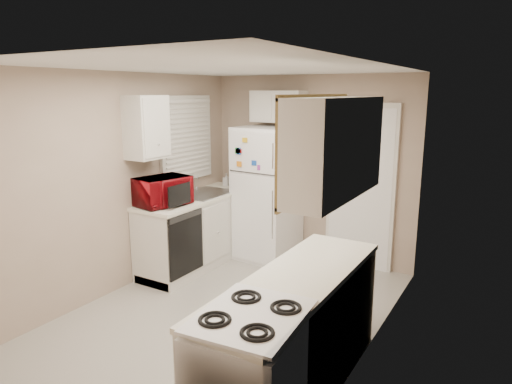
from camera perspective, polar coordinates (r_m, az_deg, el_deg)
The scene contains 18 objects.
floor at distance 4.81m, azimuth -3.14°, elevation -14.65°, with size 3.80×3.80×0.00m, color beige.
ceiling at distance 4.29m, azimuth -3.53°, elevation 15.26°, with size 3.80×3.80×0.00m, color white.
wall_left at distance 5.29m, azimuth -16.03°, elevation 1.19°, with size 3.80×3.80×0.00m, color tan.
wall_right at distance 3.81m, azimuth 14.45°, elevation -2.97°, with size 3.80×3.80×0.00m, color tan.
wall_back at distance 6.03m, azimuth 6.80°, elevation 2.93°, with size 2.80×2.80×0.00m, color tan.
wall_front at distance 3.07m, azimuth -23.67°, elevation -7.41°, with size 2.80×2.80×0.00m, color tan.
left_counter at distance 5.92m, azimuth -7.24°, elevation -4.74°, with size 0.60×1.80×0.90m, color silver.
dishwasher at distance 5.29m, azimuth -8.75°, elevation -6.44°, with size 0.03×0.58×0.72m, color black.
sink at distance 5.93m, azimuth -6.46°, elevation -0.59°, with size 0.54×0.74×0.16m, color gray.
microwave at distance 5.37m, azimuth -11.59°, elevation -0.04°, with size 0.33×0.59×0.40m, color maroon.
soap_bottle at distance 6.39m, azimuth -3.73°, elevation 1.70°, with size 0.08×0.08×0.17m, color white.
window_blinds at distance 5.96m, azimuth -8.64°, elevation 6.65°, with size 0.10×0.98×1.08m, color silver.
upper_cabinet_left at distance 5.26m, azimuth -13.53°, elevation 7.87°, with size 0.30×0.45×0.70m, color silver.
refrigerator at distance 5.99m, azimuth 1.42°, elevation -0.22°, with size 0.72×0.70×1.75m, color white.
cabinet_over_fridge at distance 5.99m, azimuth 2.85°, elevation 10.63°, with size 0.70×0.30×0.40m, color silver.
interior_door at distance 5.79m, azimuth 12.94°, elevation 0.48°, with size 0.86×0.06×2.08m, color white.
right_counter at distance 3.50m, azimuth 4.89°, elevation -17.38°, with size 0.60×2.00×0.90m, color silver.
upper_cabinet_right at distance 3.28m, azimuth 10.00°, elevation 5.47°, with size 0.30×1.20×0.70m, color silver.
Camera 1 is at (2.39, -3.55, 2.19)m, focal length 32.00 mm.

